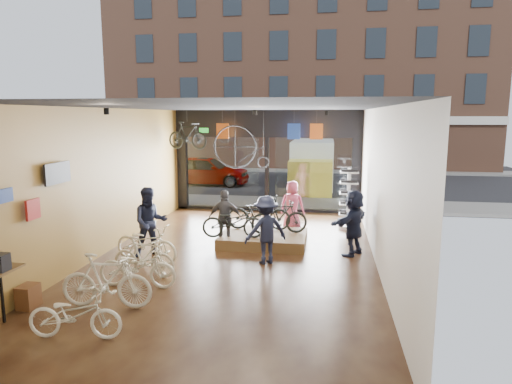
% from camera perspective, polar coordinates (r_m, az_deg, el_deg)
% --- Properties ---
extents(ground_plane, '(7.00, 12.00, 0.04)m').
position_cam_1_polar(ground_plane, '(11.81, -2.55, -8.33)').
color(ground_plane, black).
rests_on(ground_plane, ground).
extents(ceiling, '(7.00, 12.00, 0.04)m').
position_cam_1_polar(ceiling, '(11.25, -2.70, 10.63)').
color(ceiling, black).
rests_on(ceiling, ground).
extents(wall_left, '(0.04, 12.00, 3.80)m').
position_cam_1_polar(wall_left, '(12.56, -18.56, 1.24)').
color(wall_left, olive).
rests_on(wall_left, ground).
extents(wall_right, '(0.04, 12.00, 3.80)m').
position_cam_1_polar(wall_right, '(11.22, 15.29, 0.46)').
color(wall_right, beige).
rests_on(wall_right, ground).
extents(wall_back, '(7.00, 0.04, 3.80)m').
position_cam_1_polar(wall_back, '(5.74, -14.88, -8.05)').
color(wall_back, beige).
rests_on(wall_back, ground).
extents(storefront, '(7.00, 0.26, 3.80)m').
position_cam_1_polar(storefront, '(17.25, 1.39, 3.87)').
color(storefront, black).
rests_on(storefront, ground).
extents(exit_sign, '(0.35, 0.06, 0.18)m').
position_cam_1_polar(exit_sign, '(17.54, -6.52, 7.67)').
color(exit_sign, '#198C26').
rests_on(exit_sign, storefront).
extents(street_road, '(30.00, 18.00, 0.02)m').
position_cam_1_polar(street_road, '(26.36, 3.97, 1.64)').
color(street_road, black).
rests_on(street_road, ground).
extents(sidewalk_near, '(30.00, 2.40, 0.12)m').
position_cam_1_polar(sidewalk_near, '(18.69, 1.85, -1.39)').
color(sidewalk_near, slate).
rests_on(sidewalk_near, ground).
extents(sidewalk_far, '(30.00, 2.00, 0.12)m').
position_cam_1_polar(sidewalk_far, '(30.31, 4.64, 2.80)').
color(sidewalk_far, slate).
rests_on(sidewalk_far, ground).
extents(opposite_building, '(26.00, 5.00, 14.00)m').
position_cam_1_polar(opposite_building, '(32.77, 5.16, 15.45)').
color(opposite_building, brown).
rests_on(opposite_building, ground).
extents(street_car, '(4.51, 1.82, 1.54)m').
position_cam_1_polar(street_car, '(24.03, -6.26, 2.71)').
color(street_car, gray).
rests_on(street_car, street_road).
extents(box_truck, '(2.01, 6.02, 2.37)m').
position_cam_1_polar(box_truck, '(22.16, 7.02, 3.21)').
color(box_truck, silver).
rests_on(box_truck, street_road).
extents(floor_bike_0, '(1.60, 0.70, 0.82)m').
position_cam_1_polar(floor_bike_0, '(8.22, -21.69, -14.04)').
color(floor_bike_0, beige).
rests_on(floor_bike_0, ground_plane).
extents(floor_bike_1, '(1.79, 0.61, 1.06)m').
position_cam_1_polar(floor_bike_1, '(9.18, -18.21, -10.51)').
color(floor_bike_1, beige).
rests_on(floor_bike_1, ground_plane).
extents(floor_bike_2, '(1.70, 0.61, 0.89)m').
position_cam_1_polar(floor_bike_2, '(10.08, -14.61, -9.04)').
color(floor_bike_2, beige).
rests_on(floor_bike_2, ground_plane).
extents(floor_bike_3, '(1.56, 0.61, 0.91)m').
position_cam_1_polar(floor_bike_3, '(10.70, -13.84, -7.86)').
color(floor_bike_3, beige).
rests_on(floor_bike_3, ground_plane).
extents(floor_bike_4, '(1.89, 1.07, 0.94)m').
position_cam_1_polar(floor_bike_4, '(11.72, -13.55, -6.24)').
color(floor_bike_4, beige).
rests_on(floor_bike_4, ground_plane).
extents(display_platform, '(2.40, 1.80, 0.30)m').
position_cam_1_polar(display_platform, '(13.01, 0.94, -5.86)').
color(display_platform, '#503D1C').
rests_on(display_platform, ground_plane).
extents(display_bike_left, '(1.75, 0.79, 0.89)m').
position_cam_1_polar(display_bike_left, '(12.46, -2.86, -3.73)').
color(display_bike_left, black).
rests_on(display_bike_left, display_platform).
extents(display_bike_mid, '(1.66, 0.87, 0.96)m').
position_cam_1_polar(display_bike_mid, '(12.88, 2.95, -3.14)').
color(display_bike_mid, black).
rests_on(display_bike_mid, display_platform).
extents(display_bike_right, '(1.89, 0.71, 0.98)m').
position_cam_1_polar(display_bike_right, '(13.34, 0.33, -2.64)').
color(display_bike_right, black).
rests_on(display_bike_right, display_platform).
extents(customer_1, '(1.10, 1.02, 1.81)m').
position_cam_1_polar(customer_1, '(12.02, -13.08, -3.69)').
color(customer_1, '#161C33').
rests_on(customer_1, ground_plane).
extents(customer_2, '(0.96, 0.47, 1.59)m').
position_cam_1_polar(customer_2, '(12.65, -3.86, -3.31)').
color(customer_2, '#3F3F44').
rests_on(customer_2, ground_plane).
extents(customer_3, '(1.25, 1.09, 1.68)m').
position_cam_1_polar(customer_3, '(11.19, 1.24, -4.75)').
color(customer_3, '#161C33').
rests_on(customer_3, ground_plane).
extents(customer_4, '(0.83, 0.59, 1.58)m').
position_cam_1_polar(customer_4, '(14.44, 4.55, -1.72)').
color(customer_4, '#CC4C72').
rests_on(customer_4, ground_plane).
extents(customer_5, '(1.25, 1.64, 1.72)m').
position_cam_1_polar(customer_5, '(12.12, 12.08, -3.75)').
color(customer_5, '#161C33').
rests_on(customer_5, ground_plane).
extents(sunglasses_rack, '(0.64, 0.55, 1.97)m').
position_cam_1_polar(sunglasses_rack, '(14.87, 11.47, -0.80)').
color(sunglasses_rack, white).
rests_on(sunglasses_rack, ground_plane).
extents(wall_merch, '(0.40, 2.40, 2.60)m').
position_cam_1_polar(wall_merch, '(9.68, -27.20, -5.31)').
color(wall_merch, navy).
rests_on(wall_merch, wall_left).
extents(penny_farthing, '(1.85, 0.06, 1.48)m').
position_cam_1_polar(penny_farthing, '(15.62, -1.52, 5.49)').
color(penny_farthing, black).
rests_on(penny_farthing, ceiling).
extents(hung_bike, '(1.64, 0.92, 0.95)m').
position_cam_1_polar(hung_bike, '(15.97, -8.58, 7.00)').
color(hung_bike, black).
rests_on(hung_bike, ceiling).
extents(jersey_left, '(0.45, 0.03, 0.55)m').
position_cam_1_polar(jersey_left, '(16.66, -4.20, 7.61)').
color(jersey_left, '#CC5919').
rests_on(jersey_left, ceiling).
extents(jersey_mid, '(0.45, 0.03, 0.55)m').
position_cam_1_polar(jersey_mid, '(16.27, 4.75, 7.56)').
color(jersey_mid, '#1E3F99').
rests_on(jersey_mid, ceiling).
extents(jersey_right, '(0.45, 0.03, 0.55)m').
position_cam_1_polar(jersey_right, '(16.23, 7.56, 7.50)').
color(jersey_right, '#CC5919').
rests_on(jersey_right, ceiling).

